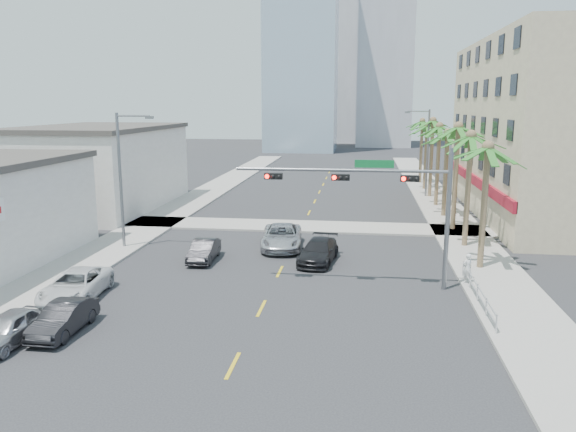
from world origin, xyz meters
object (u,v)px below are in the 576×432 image
object	(u,v)px
car_parked_far	(76,285)
car_lane_left	(204,250)
traffic_signal_mast	(385,193)
pedestrian	(467,268)
car_lane_center	(282,237)
car_lane_right	(318,251)
car_parked_near	(9,329)
car_parked_mid	(64,318)

from	to	relation	value
car_parked_far	car_lane_left	size ratio (longest dim) A/B	1.30
traffic_signal_mast	car_lane_left	size ratio (longest dim) A/B	2.84
pedestrian	car_lane_center	bearing A→B (deg)	-58.40
car_lane_center	car_lane_right	xyz separation A→B (m)	(2.72, -3.11, -0.09)
car_parked_near	car_lane_left	world-z (taller)	car_parked_near
car_parked_mid	car_lane_right	xyz separation A→B (m)	(9.86, 12.23, 0.05)
car_parked_far	car_lane_right	world-z (taller)	car_parked_far
car_parked_near	car_parked_mid	world-z (taller)	car_parked_near
car_parked_mid	pedestrian	distance (m)	20.14
car_parked_mid	car_lane_left	distance (m)	11.98
pedestrian	car_parked_far	bearing A→B (deg)	-14.03
car_parked_mid	car_parked_far	world-z (taller)	car_parked_far
traffic_signal_mast	car_parked_mid	bearing A→B (deg)	-149.82
car_parked_near	car_parked_far	xyz separation A→B (m)	(0.00, 5.43, 0.04)
car_parked_mid	pedestrian	xyz separation A→B (m)	(18.10, 8.82, 0.30)
traffic_signal_mast	car_parked_far	bearing A→B (deg)	-165.78
car_lane_left	pedestrian	world-z (taller)	pedestrian
car_parked_near	car_lane_left	distance (m)	13.75
car_lane_left	car_lane_center	distance (m)	5.70
traffic_signal_mast	car_lane_center	bearing A→B (deg)	130.87
car_lane_right	car_lane_left	bearing A→B (deg)	-168.21
car_parked_far	car_parked_near	bearing A→B (deg)	-94.81
car_parked_far	pedestrian	size ratio (longest dim) A/B	3.18
car_lane_right	pedestrian	bearing A→B (deg)	-15.36
traffic_signal_mast	car_parked_near	xyz separation A→B (m)	(-15.18, -9.28, -4.40)
car_parked_near	car_lane_right	bearing A→B (deg)	52.53
pedestrian	car_parked_mid	bearing A→B (deg)	-1.66
car_lane_center	pedestrian	world-z (taller)	pedestrian
car_parked_mid	car_lane_left	xyz separation A→B (m)	(2.80, 11.65, -0.00)
car_parked_far	car_lane_right	distance (m)	14.08
traffic_signal_mast	car_lane_center	size ratio (longest dim) A/B	1.98
car_lane_right	pedestrian	world-z (taller)	pedestrian
car_parked_far	car_lane_center	distance (m)	14.28
car_parked_mid	pedestrian	size ratio (longest dim) A/B	2.46
car_lane_right	car_lane_center	bearing A→B (deg)	138.23
traffic_signal_mast	car_lane_left	distance (m)	12.24
traffic_signal_mast	car_lane_left	world-z (taller)	traffic_signal_mast
car_parked_far	pedestrian	world-z (taller)	pedestrian
car_parked_mid	car_parked_near	bearing A→B (deg)	-139.08
car_parked_far	car_lane_right	xyz separation A→B (m)	(11.46, 8.17, -0.01)
traffic_signal_mast	car_lane_right	world-z (taller)	traffic_signal_mast
traffic_signal_mast	car_parked_near	distance (m)	18.33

